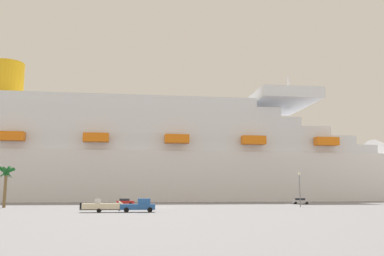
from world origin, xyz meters
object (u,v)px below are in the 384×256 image
(palm_tree, at_px, (6,176))
(street_lamp, at_px, (300,184))
(parked_car_silver_sedan, at_px, (301,201))
(parked_car_red_hatchback, at_px, (125,202))
(cruise_ship, at_px, (104,158))
(small_boat_on_trailer, at_px, (105,206))
(pickup_truck, at_px, (139,206))

(palm_tree, distance_m, street_lamp, 63.11)
(parked_car_silver_sedan, bearing_deg, parked_car_red_hatchback, -173.77)
(cruise_ship, xyz_separation_m, street_lamp, (52.43, -59.48, -10.36))
(street_lamp, bearing_deg, parked_car_red_hatchback, 157.85)
(palm_tree, bearing_deg, parked_car_red_hatchback, 35.78)
(cruise_ship, relative_size, palm_tree, 30.63)
(cruise_ship, xyz_separation_m, small_boat_on_trailer, (13.78, -81.56, -14.31))
(pickup_truck, height_order, parked_car_silver_sedan, pickup_truck)
(street_lamp, bearing_deg, small_boat_on_trailer, -150.25)
(parked_car_red_hatchback, xyz_separation_m, parked_car_silver_sedan, (46.33, 5.05, 0.00))
(cruise_ship, distance_m, small_boat_on_trailer, 83.95)
(small_boat_on_trailer, bearing_deg, cruise_ship, 99.59)
(small_boat_on_trailer, xyz_separation_m, street_lamp, (38.65, 22.08, 3.95))
(palm_tree, relative_size, parked_car_red_hatchback, 1.97)
(parked_car_red_hatchback, bearing_deg, cruise_ship, 106.36)
(small_boat_on_trailer, xyz_separation_m, parked_car_red_hatchback, (-1.07, 38.25, -0.13))
(cruise_ship, relative_size, pickup_truck, 46.07)
(pickup_truck, height_order, small_boat_on_trailer, pickup_truck)
(parked_car_red_hatchback, relative_size, parked_car_silver_sedan, 0.93)
(cruise_ship, bearing_deg, street_lamp, -48.60)
(cruise_ship, relative_size, street_lamp, 35.49)
(parked_car_silver_sedan, bearing_deg, small_boat_on_trailer, -136.27)
(cruise_ship, relative_size, small_boat_on_trailer, 31.97)
(cruise_ship, bearing_deg, pickup_truck, -76.70)
(cruise_ship, bearing_deg, palm_tree, -100.04)
(palm_tree, height_order, parked_car_silver_sedan, palm_tree)
(small_boat_on_trailer, relative_size, street_lamp, 1.11)
(palm_tree, xyz_separation_m, parked_car_red_hatchback, (23.37, 16.84, -5.76))
(parked_car_red_hatchback, bearing_deg, pickup_truck, -80.31)
(parked_car_red_hatchback, bearing_deg, palm_tree, -144.22)
(pickup_truck, bearing_deg, small_boat_on_trailer, -174.82)
(cruise_ship, distance_m, parked_car_silver_sedan, 71.82)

